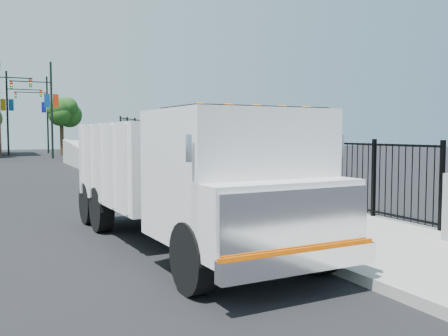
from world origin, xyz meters
name	(u,v)px	position (x,y,z in m)	size (l,w,h in m)	color
ground	(241,233)	(0.00, 0.00, 0.00)	(120.00, 120.00, 0.00)	black
sidewalk	(379,241)	(1.93, -2.00, 0.06)	(3.55, 12.00, 0.12)	#9E998E
curb	(293,249)	(0.00, -2.00, 0.08)	(0.30, 12.00, 0.16)	#ADAAA3
ramp	(139,174)	(2.12, 16.00, 0.00)	(3.95, 24.00, 1.70)	#9E998E
iron_fence	(192,160)	(3.55, 12.00, 0.90)	(0.10, 28.00, 1.80)	black
truck	(186,171)	(-1.51, -0.72, 1.41)	(2.77, 7.42, 2.50)	black
worker	(328,196)	(0.79, -1.90, 0.97)	(0.62, 0.41, 1.70)	maroon
debris	(247,215)	(0.71, 1.10, 0.17)	(0.40, 0.40, 0.10)	silver
light_pole_1	(48,106)	(-0.48, 34.54, 4.36)	(3.78, 0.22, 8.00)	black
light_pole_2	(11,109)	(-3.04, 42.65, 4.36)	(3.78, 0.22, 8.00)	black
light_pole_3	(44,112)	(0.29, 46.04, 4.36)	(3.77, 0.22, 8.00)	black
tree_1	(61,114)	(1.24, 39.89, 3.90)	(2.16, 2.16, 5.08)	#382314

